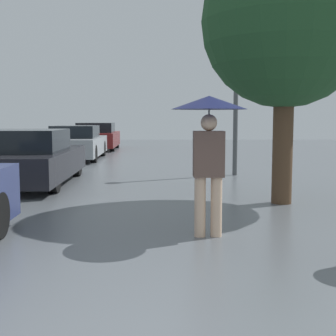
{
  "coord_description": "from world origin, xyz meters",
  "views": [
    {
      "loc": [
        -0.53,
        -2.11,
        1.47
      ],
      "look_at": [
        -0.36,
        3.59,
        0.86
      ],
      "focal_mm": 50.0,
      "sensor_mm": 36.0,
      "label": 1
    }
  ],
  "objects": [
    {
      "name": "parked_car_second",
      "position": [
        -3.36,
        8.38,
        0.57
      ],
      "size": [
        1.89,
        4.41,
        1.22
      ],
      "color": "black",
      "rests_on": "ground_plane"
    },
    {
      "name": "tree",
      "position": [
        1.67,
        5.84,
        3.03
      ],
      "size": [
        2.83,
        2.83,
        4.47
      ],
      "color": "brown",
      "rests_on": "ground_plane"
    },
    {
      "name": "street_lamp",
      "position": [
        1.55,
        9.88,
        2.66
      ],
      "size": [
        0.32,
        0.32,
        4.04
      ],
      "color": "#515456",
      "rests_on": "ground_plane"
    },
    {
      "name": "parked_car_farthest",
      "position": [
        -3.24,
        19.91,
        0.59
      ],
      "size": [
        1.88,
        4.11,
        1.26
      ],
      "color": "maroon",
      "rests_on": "ground_plane"
    },
    {
      "name": "parked_car_third",
      "position": [
        -3.33,
        14.76,
        0.57
      ],
      "size": [
        1.74,
        4.37,
        1.21
      ],
      "color": "#9EA3A8",
      "rests_on": "ground_plane"
    },
    {
      "name": "pedestrian",
      "position": [
        0.13,
        3.59,
        1.35
      ],
      "size": [
        0.93,
        0.93,
        1.74
      ],
      "color": "beige",
      "rests_on": "ground_plane"
    }
  ]
}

